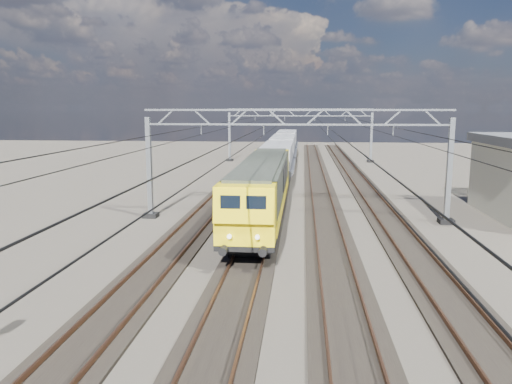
# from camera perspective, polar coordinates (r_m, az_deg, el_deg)

# --- Properties ---
(ground) EXTENTS (160.00, 160.00, 0.00)m
(ground) POSITION_cam_1_polar(r_m,az_deg,el_deg) (28.46, 4.27, -5.03)
(ground) COLOR #2A251F
(ground) RESTS_ON ground
(track_outer_west) EXTENTS (2.60, 140.00, 0.30)m
(track_outer_west) POSITION_cam_1_polar(r_m,az_deg,el_deg) (29.16, -7.64, -4.59)
(track_outer_west) COLOR black
(track_outer_west) RESTS_ON ground
(track_loco) EXTENTS (2.60, 140.00, 0.30)m
(track_loco) POSITION_cam_1_polar(r_m,az_deg,el_deg) (28.54, 0.24, -4.81)
(track_loco) COLOR black
(track_loco) RESTS_ON ground
(track_inner_east) EXTENTS (2.60, 140.00, 0.30)m
(track_inner_east) POSITION_cam_1_polar(r_m,az_deg,el_deg) (28.48, 8.31, -4.95)
(track_inner_east) COLOR black
(track_inner_east) RESTS_ON ground
(track_outer_east) EXTENTS (2.60, 140.00, 0.30)m
(track_outer_east) POSITION_cam_1_polar(r_m,az_deg,el_deg) (28.97, 16.27, -4.99)
(track_outer_east) COLOR black
(track_outer_east) RESTS_ON ground
(catenary_gantry_mid) EXTENTS (19.90, 0.90, 7.11)m
(catenary_gantry_mid) POSITION_cam_1_polar(r_m,az_deg,el_deg) (31.71, 4.50, 3.64)
(catenary_gantry_mid) COLOR gray
(catenary_gantry_mid) RESTS_ON ground
(catenary_gantry_far) EXTENTS (19.90, 0.90, 7.11)m
(catenary_gantry_far) POSITION_cam_1_polar(r_m,az_deg,el_deg) (67.62, 5.00, 6.76)
(catenary_gantry_far) COLOR gray
(catenary_gantry_far) RESTS_ON ground
(overhead_wires) EXTENTS (12.03, 140.00, 0.53)m
(overhead_wires) POSITION_cam_1_polar(r_m,az_deg,el_deg) (35.57, 4.65, 7.26)
(overhead_wires) COLOR black
(overhead_wires) RESTS_ON ground
(locomotive) EXTENTS (2.76, 21.10, 3.62)m
(locomotive) POSITION_cam_1_polar(r_m,az_deg,el_deg) (31.14, 0.76, 0.63)
(locomotive) COLOR black
(locomotive) RESTS_ON ground
(hopper_wagon_lead) EXTENTS (3.38, 13.00, 3.25)m
(hopper_wagon_lead) POSITION_cam_1_polar(r_m,az_deg,el_deg) (48.68, 2.44, 3.74)
(hopper_wagon_lead) COLOR black
(hopper_wagon_lead) RESTS_ON ground
(hopper_wagon_mid) EXTENTS (3.38, 13.00, 3.25)m
(hopper_wagon_mid) POSITION_cam_1_polar(r_m,az_deg,el_deg) (62.81, 3.11, 5.04)
(hopper_wagon_mid) COLOR black
(hopper_wagon_mid) RESTS_ON ground
(hopper_wagon_third) EXTENTS (3.38, 13.00, 3.25)m
(hopper_wagon_third) POSITION_cam_1_polar(r_m,az_deg,el_deg) (76.96, 3.54, 5.87)
(hopper_wagon_third) COLOR black
(hopper_wagon_third) RESTS_ON ground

